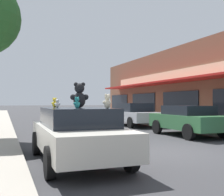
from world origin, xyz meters
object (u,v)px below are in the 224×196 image
at_px(teddy_bear_yellow, 55,103).
at_px(parked_car_far_center, 188,119).
at_px(plush_art_car, 77,133).
at_px(teddy_bear_cream, 107,101).
at_px(parked_car_far_right, 134,114).
at_px(teddy_bear_teal, 77,103).
at_px(teddy_bear_blue, 78,102).
at_px(teddy_bear_giant, 79,95).
at_px(teddy_bear_white, 57,103).

xyz_separation_m(teddy_bear_yellow, parked_car_far_center, (6.84, 2.74, -0.82)).
height_order(plush_art_car, teddy_bear_cream, teddy_bear_cream).
xyz_separation_m(teddy_bear_yellow, parked_car_far_right, (6.84, 8.69, -0.79)).
bearing_deg(plush_art_car, teddy_bear_teal, -103.77).
bearing_deg(teddy_bear_cream, teddy_bear_blue, -100.41).
distance_m(plush_art_car, teddy_bear_giant, 1.05).
distance_m(teddy_bear_giant, teddy_bear_teal, 0.74).
relative_size(teddy_bear_blue, parked_car_far_right, 0.07).
height_order(teddy_bear_yellow, teddy_bear_white, teddy_bear_yellow).
bearing_deg(teddy_bear_cream, parked_car_far_center, -162.99).
bearing_deg(teddy_bear_cream, teddy_bear_yellow, -87.98).
relative_size(plush_art_car, teddy_bear_giant, 6.62).
bearing_deg(parked_car_far_center, teddy_bear_teal, -146.75).
height_order(plush_art_car, teddy_bear_white, teddy_bear_white).
bearing_deg(teddy_bear_yellow, teddy_bear_giant, 160.05).
bearing_deg(teddy_bear_yellow, teddy_bear_teal, 139.50).
relative_size(plush_art_car, parked_car_far_right, 1.02).
bearing_deg(teddy_bear_teal, plush_art_car, -135.13).
bearing_deg(teddy_bear_blue, parked_car_far_center, 146.59).
relative_size(teddy_bear_yellow, teddy_bear_white, 1.19).
height_order(plush_art_car, parked_car_far_right, parked_car_far_right).
bearing_deg(teddy_bear_cream, parked_car_far_right, -140.93).
xyz_separation_m(teddy_bear_teal, teddy_bear_yellow, (-0.31, 1.55, -0.00)).
bearing_deg(parked_car_far_right, teddy_bear_teal, -122.55).
height_order(plush_art_car, teddy_bear_giant, teddy_bear_giant).
bearing_deg(parked_car_far_right, teddy_bear_blue, -124.24).
height_order(teddy_bear_giant, teddy_bear_teal, teddy_bear_giant).
xyz_separation_m(teddy_bear_teal, parked_car_far_right, (6.53, 10.24, -0.79)).
relative_size(teddy_bear_blue, teddy_bear_cream, 0.86).
distance_m(plush_art_car, parked_car_far_right, 11.71).
bearing_deg(parked_car_far_right, teddy_bear_giant, -123.35).
distance_m(plush_art_car, parked_car_far_center, 7.48).
bearing_deg(teddy_bear_giant, plush_art_car, 72.18).
bearing_deg(parked_car_far_right, teddy_bear_yellow, -128.21).
height_order(plush_art_car, teddy_bear_teal, teddy_bear_teal).
relative_size(teddy_bear_white, parked_car_far_center, 0.06).
distance_m(plush_art_car, teddy_bear_white, 1.27).
distance_m(teddy_bear_yellow, teddy_bear_cream, 2.28).
distance_m(teddy_bear_yellow, teddy_bear_blue, 0.77).
bearing_deg(plush_art_car, teddy_bear_blue, 74.46).
xyz_separation_m(plush_art_car, teddy_bear_cream, (0.52, -0.97, 0.84)).
distance_m(teddy_bear_blue, parked_car_far_right, 11.12).
xyz_separation_m(plush_art_car, teddy_bear_white, (-0.37, 0.92, 0.79)).
bearing_deg(teddy_bear_giant, teddy_bear_white, -43.72).
distance_m(teddy_bear_teal, teddy_bear_white, 1.39).
xyz_separation_m(teddy_bear_giant, teddy_bear_teal, (-0.24, -0.67, -0.20)).
relative_size(plush_art_car, teddy_bear_teal, 15.99).
bearing_deg(teddy_bear_yellow, teddy_bear_cream, 152.53).
bearing_deg(parked_car_far_right, parked_car_far_center, -90.00).
bearing_deg(parked_car_far_center, teddy_bear_blue, -152.74).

